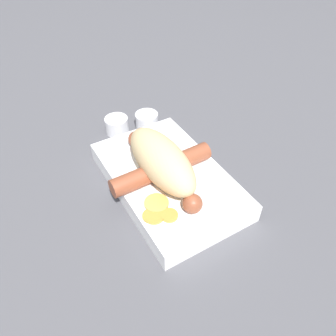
{
  "coord_description": "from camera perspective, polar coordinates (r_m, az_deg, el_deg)",
  "views": [
    {
      "loc": [
        -0.31,
        0.18,
        0.37
      ],
      "look_at": [
        0.0,
        0.0,
        0.04
      ],
      "focal_mm": 35.0,
      "sensor_mm": 36.0,
      "label": 1
    }
  ],
  "objects": [
    {
      "name": "ground_plane",
      "position": [
        0.52,
        0.0,
        -3.28
      ],
      "size": [
        3.0,
        3.0,
        0.0
      ],
      "primitive_type": "plane",
      "color": "#4C4C51"
    },
    {
      "name": "food_tray",
      "position": [
        0.5,
        0.0,
        -2.09
      ],
      "size": [
        0.25,
        0.15,
        0.03
      ],
      "color": "white",
      "rests_on": "ground_plane"
    },
    {
      "name": "bread_roll",
      "position": [
        0.47,
        -0.87,
        1.04
      ],
      "size": [
        0.15,
        0.06,
        0.06
      ],
      "color": "#DBBC84",
      "rests_on": "food_tray"
    },
    {
      "name": "sausage",
      "position": [
        0.48,
        -1.13,
        -0.01
      ],
      "size": [
        0.19,
        0.16,
        0.03
      ],
      "color": "brown",
      "rests_on": "food_tray"
    },
    {
      "name": "pickled_veggies",
      "position": [
        0.44,
        -1.85,
        -7.35
      ],
      "size": [
        0.06,
        0.05,
        0.0
      ],
      "color": "#F99E4C",
      "rests_on": "food_tray"
    },
    {
      "name": "condiment_cup_near",
      "position": [
        0.63,
        -3.7,
        8.08
      ],
      "size": [
        0.04,
        0.04,
        0.03
      ],
      "color": "white",
      "rests_on": "ground_plane"
    },
    {
      "name": "condiment_cup_far",
      "position": [
        0.62,
        -8.88,
        7.25
      ],
      "size": [
        0.04,
        0.04,
        0.03
      ],
      "color": "white",
      "rests_on": "ground_plane"
    }
  ]
}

